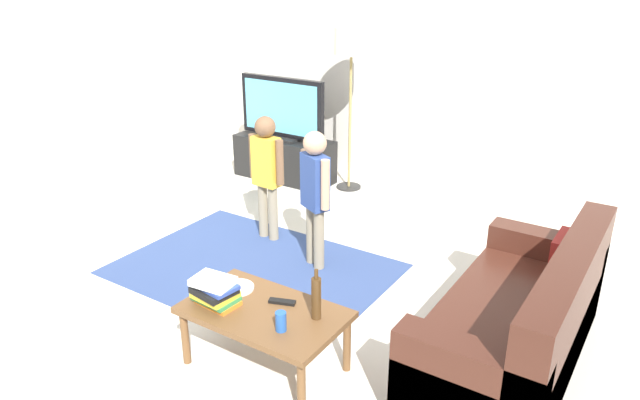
% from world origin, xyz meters
% --- Properties ---
extents(ground, '(7.80, 7.80, 0.00)m').
position_xyz_m(ground, '(0.00, 0.00, 0.00)').
color(ground, beige).
extents(wall_back, '(6.00, 0.12, 2.70)m').
position_xyz_m(wall_back, '(0.00, 3.00, 1.35)').
color(wall_back, silver).
rests_on(wall_back, ground).
extents(wall_left, '(0.12, 6.00, 2.70)m').
position_xyz_m(wall_left, '(-3.00, 0.00, 1.35)').
color(wall_left, silver).
rests_on(wall_left, ground).
extents(area_rug, '(2.20, 1.60, 0.01)m').
position_xyz_m(area_rug, '(-0.50, 0.34, 0.00)').
color(area_rug, '#33477A').
rests_on(area_rug, ground).
extents(tv_stand, '(1.20, 0.44, 0.50)m').
position_xyz_m(tv_stand, '(-1.61, 2.30, 0.24)').
color(tv_stand, black).
rests_on(tv_stand, ground).
extents(tv, '(1.10, 0.28, 0.71)m').
position_xyz_m(tv, '(-1.61, 2.28, 0.85)').
color(tv, black).
rests_on(tv, tv_stand).
extents(couch, '(0.80, 1.80, 0.86)m').
position_xyz_m(couch, '(1.73, 0.27, 0.29)').
color(couch, '#472319').
rests_on(couch, ground).
extents(floor_lamp, '(0.36, 0.36, 1.78)m').
position_xyz_m(floor_lamp, '(-0.81, 2.45, 1.54)').
color(floor_lamp, '#262626').
rests_on(floor_lamp, ground).
extents(child_near_tv, '(0.39, 0.19, 1.16)m').
position_xyz_m(child_near_tv, '(-0.77, 0.90, 0.70)').
color(child_near_tv, gray).
rests_on(child_near_tv, ground).
extents(child_center, '(0.36, 0.24, 1.18)m').
position_xyz_m(child_center, '(-0.11, 0.69, 0.71)').
color(child_center, gray).
rests_on(child_center, ground).
extents(coffee_table, '(1.00, 0.60, 0.42)m').
position_xyz_m(coffee_table, '(0.38, -0.62, 0.37)').
color(coffee_table, brown).
rests_on(coffee_table, ground).
extents(book_stack, '(0.29, 0.24, 0.19)m').
position_xyz_m(book_stack, '(0.10, -0.74, 0.52)').
color(book_stack, orange).
rests_on(book_stack, coffee_table).
extents(bottle, '(0.06, 0.06, 0.33)m').
position_xyz_m(bottle, '(0.70, -0.52, 0.56)').
color(bottle, '#4C3319').
rests_on(bottle, coffee_table).
extents(tv_remote, '(0.18, 0.10, 0.02)m').
position_xyz_m(tv_remote, '(0.43, -0.50, 0.43)').
color(tv_remote, black).
rests_on(tv_remote, coffee_table).
extents(soda_can, '(0.07, 0.07, 0.12)m').
position_xyz_m(soda_can, '(0.60, -0.74, 0.48)').
color(soda_can, '#2659B2').
rests_on(soda_can, coffee_table).
extents(plate, '(0.22, 0.22, 0.02)m').
position_xyz_m(plate, '(0.08, -0.52, 0.43)').
color(plate, white).
rests_on(plate, coffee_table).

